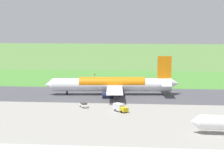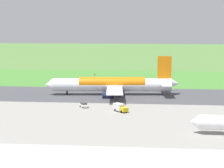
{
  "view_description": "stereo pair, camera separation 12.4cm",
  "coord_description": "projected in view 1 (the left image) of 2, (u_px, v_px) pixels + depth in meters",
  "views": [
    {
      "loc": [
        -9.65,
        169.25,
        29.58
      ],
      "look_at": [
        6.78,
        0.0,
        4.5
      ],
      "focal_mm": 68.22,
      "sensor_mm": 36.0,
      "label": 1
    },
    {
      "loc": [
        -9.78,
        169.24,
        29.58
      ],
      "look_at": [
        6.78,
        0.0,
        4.5
      ],
      "focal_mm": 68.22,
      "sensor_mm": 36.0,
      "label": 2
    }
  ],
  "objects": [
    {
      "name": "apron_concrete",
      "position": [
        117.0,
        129.0,
        117.52
      ],
      "size": [
        440.0,
        110.0,
        0.05
      ],
      "primitive_type": "cube",
      "color": "gray",
      "rests_on": "ground"
    },
    {
      "name": "airliner_main",
      "position": [
        113.0,
        84.0,
        171.9
      ],
      "size": [
        54.15,
        44.37,
        15.88
      ],
      "color": "white",
      "rests_on": "ground"
    },
    {
      "name": "service_truck_baggage",
      "position": [
        120.0,
        108.0,
        140.33
      ],
      "size": [
        5.52,
        5.84,
        2.65
      ],
      "color": "gold",
      "rests_on": "ground"
    },
    {
      "name": "runway_asphalt",
      "position": [
        129.0,
        95.0,
        171.89
      ],
      "size": [
        600.0,
        36.45,
        0.06
      ],
      "primitive_type": "cube",
      "color": "#47474C",
      "rests_on": "ground"
    },
    {
      "name": "ground_plane",
      "position": [
        129.0,
        95.0,
        171.89
      ],
      "size": [
        800.0,
        800.0,
        0.0
      ],
      "primitive_type": "plane",
      "color": "#547F3D"
    },
    {
      "name": "no_stopping_sign",
      "position": [
        95.0,
        76.0,
        216.86
      ],
      "size": [
        0.6,
        0.1,
        2.98
      ],
      "color": "slate",
      "rests_on": "ground"
    },
    {
      "name": "traffic_cone_orange",
      "position": [
        85.0,
        80.0,
        214.58
      ],
      "size": [
        0.4,
        0.4,
        0.55
      ],
      "primitive_type": "cone",
      "color": "orange",
      "rests_on": "ground"
    },
    {
      "name": "service_car_ops",
      "position": [
        84.0,
        105.0,
        147.36
      ],
      "size": [
        3.77,
        4.51,
        1.62
      ],
      "color": "silver",
      "rests_on": "ground"
    },
    {
      "name": "grass_verge_foreground",
      "position": [
        134.0,
        80.0,
        216.23
      ],
      "size": [
        600.0,
        80.0,
        0.04
      ],
      "primitive_type": "cube",
      "color": "#478534",
      "rests_on": "ground"
    }
  ]
}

